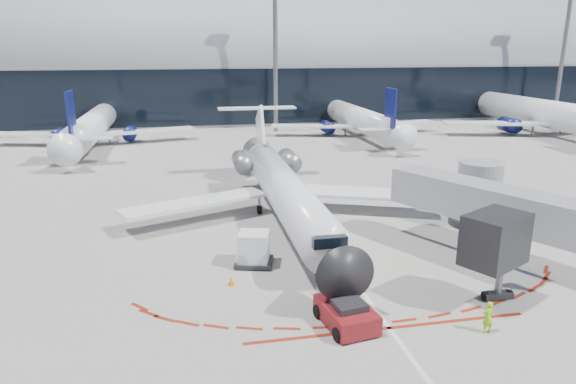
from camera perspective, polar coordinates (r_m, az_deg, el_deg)
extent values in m
plane|color=gray|center=(35.50, 4.17, -5.51)|extent=(260.00, 260.00, 0.00)
cube|color=silver|center=(37.30, 3.35, -4.41)|extent=(0.25, 40.00, 0.01)
cube|color=maroon|center=(25.69, 11.18, -14.61)|extent=(14.00, 0.25, 0.01)
cube|color=gray|center=(97.57, -6.10, 11.10)|extent=(150.00, 24.00, 10.00)
cylinder|color=gray|center=(97.29, -6.18, 14.03)|extent=(150.00, 24.00, 24.00)
cube|color=black|center=(85.62, -5.32, 10.47)|extent=(150.00, 0.20, 9.00)
cube|color=#9A9DA3|center=(34.01, 21.16, -1.13)|extent=(8.22, 12.61, 2.30)
cube|color=black|center=(27.84, 22.03, -4.88)|extent=(3.86, 3.44, 2.60)
cylinder|color=slate|center=(29.46, 22.44, -8.84)|extent=(0.36, 0.36, 2.40)
cube|color=black|center=(29.86, 22.24, -10.55)|extent=(1.60, 0.60, 0.30)
cylinder|color=#9A9DA3|center=(40.57, 20.40, -0.18)|extent=(3.20, 3.20, 4.80)
cylinder|color=black|center=(41.18, 20.12, -3.06)|extent=(4.00, 4.00, 0.50)
cylinder|color=slate|center=(81.05, -1.42, 15.54)|extent=(0.70, 0.70, 25.00)
cylinder|color=slate|center=(102.31, 28.30, 13.79)|extent=(0.70, 0.70, 25.00)
cylinder|color=white|center=(38.24, -0.28, 0.09)|extent=(2.89, 23.58, 2.89)
cone|color=black|center=(26.05, 5.37, -7.71)|extent=(2.89, 3.00, 2.89)
cone|color=white|center=(51.40, -3.21, 4.16)|extent=(2.89, 3.86, 2.89)
cube|color=black|center=(27.35, 4.38, -5.18)|extent=(1.82, 1.50, 0.59)
cube|color=white|center=(39.41, -10.26, -1.16)|extent=(11.48, 6.81, 0.33)
cube|color=white|center=(41.71, 8.29, -0.12)|extent=(11.48, 6.81, 0.33)
cube|color=white|center=(49.90, -3.08, 6.81)|extent=(0.27, 5.03, 5.12)
cube|color=white|center=(51.85, -3.48, 9.29)|extent=(7.72, 1.72, 0.17)
cylinder|color=slate|center=(46.92, -5.13, 3.32)|extent=(1.61, 3.64, 1.61)
cylinder|color=slate|center=(47.57, 0.15, 3.56)|extent=(1.61, 3.64, 1.61)
cylinder|color=black|center=(29.97, 3.38, -9.05)|extent=(0.24, 0.60, 0.60)
cylinder|color=black|center=(41.15, -3.19, -1.96)|extent=(0.32, 0.69, 0.69)
cylinder|color=black|center=(41.69, 1.19, -1.69)|extent=(0.32, 0.69, 0.69)
cylinder|color=slate|center=(29.85, 3.39, -8.55)|extent=(0.19, 0.19, 1.18)
cube|color=#620E0E|center=(25.37, 6.48, -13.35)|extent=(2.54, 3.57, 0.92)
cube|color=black|center=(24.83, 6.85, -12.43)|extent=(1.61, 1.44, 0.36)
cylinder|color=slate|center=(27.25, 4.30, -11.60)|extent=(0.52, 2.65, 0.10)
cylinder|color=black|center=(24.23, 5.57, -15.48)|extent=(0.39, 0.69, 0.66)
cylinder|color=black|center=(25.05, 9.72, -14.53)|extent=(0.39, 0.69, 0.66)
cylinder|color=black|center=(26.00, 3.35, -13.09)|extent=(0.39, 0.69, 0.66)
cylinder|color=black|center=(26.76, 7.27, -12.31)|extent=(0.39, 0.69, 0.66)
imported|color=#96E117|center=(26.21, 21.31, -12.82)|extent=(0.64, 0.47, 1.61)
cube|color=black|center=(31.78, -3.79, -7.75)|extent=(2.65, 2.41, 0.25)
cube|color=white|center=(31.39, -3.83, -6.07)|extent=(2.16, 2.08, 1.78)
cylinder|color=black|center=(31.29, -5.60, -8.36)|extent=(0.17, 0.24, 0.22)
cylinder|color=black|center=(31.06, -2.31, -8.48)|extent=(0.17, 0.24, 0.22)
cylinder|color=black|center=(32.60, -5.19, -7.32)|extent=(0.17, 0.24, 0.22)
cylinder|color=black|center=(32.38, -2.04, -7.43)|extent=(0.17, 0.24, 0.22)
cone|color=orange|center=(29.32, -6.33, -9.79)|extent=(0.37, 0.37, 0.52)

